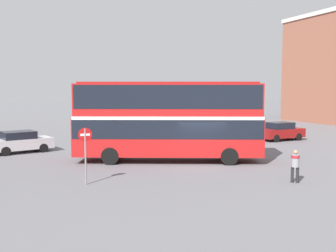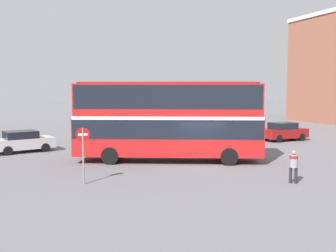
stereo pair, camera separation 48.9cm
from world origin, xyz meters
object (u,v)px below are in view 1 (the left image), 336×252
Objects in this scene: pedestrian_foreground at (295,163)px; parked_car_side_street at (201,126)px; parked_car_kerb_far at (281,131)px; no_entry_sign at (85,147)px; double_decker_bus at (168,116)px; parked_car_kerb_near at (21,142)px.

parked_car_side_street reaches higher than pedestrian_foreground.
parked_car_kerb_far is 1.55× the size of no_entry_sign.
double_decker_bus is 14.65m from parked_car_side_street.
parked_car_kerb_near is (-11.74, 14.11, -0.20)m from pedestrian_foreground.
parked_car_kerb_near is at bearing -97.96° from pedestrian_foreground.
double_decker_bus is 4.27× the size of no_entry_sign.
pedestrian_foreground is at bearing -41.32° from double_decker_bus.
no_entry_sign is (-5.65, -4.00, -0.99)m from double_decker_bus.
parked_car_side_street is at bearing 78.38° from double_decker_bus.
parked_car_kerb_near is 17.23m from parked_car_side_street.
double_decker_bus is 10.89m from parked_car_kerb_near.
double_decker_bus is 7.00m from no_entry_sign.
no_entry_sign reaches higher than parked_car_side_street.
double_decker_bus reaches higher than parked_car_kerb_near.
parked_car_kerb_near is 1.08× the size of parked_car_kerb_far.
pedestrian_foreground is 0.38× the size of parked_car_kerb_far.
pedestrian_foreground is 15.70m from parked_car_kerb_far.
double_decker_bus reaches higher than pedestrian_foreground.
parked_car_kerb_near is 1.66× the size of no_entry_sign.
parked_car_side_street is (4.71, 19.23, -0.14)m from pedestrian_foreground.
parked_car_kerb_far is 0.89× the size of parked_car_side_street.
no_entry_sign is (-13.87, -15.98, 0.94)m from parked_car_side_street.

